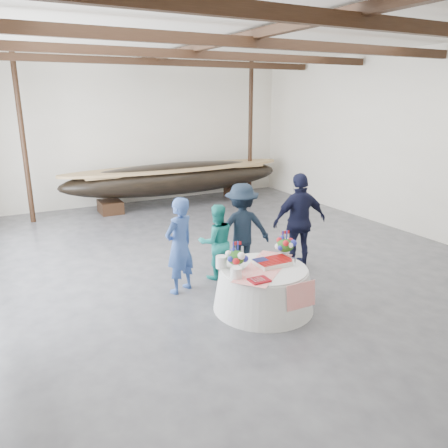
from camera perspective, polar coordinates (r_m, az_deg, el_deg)
floor at (r=9.54m, az=0.42°, el=-4.32°), size 10.00×12.00×0.01m
wall_back at (r=14.54m, az=-10.95°, el=11.67°), size 10.00×0.02×4.50m
wall_right at (r=12.15m, az=22.09°, el=9.91°), size 0.02×12.00×4.50m
ceiling at (r=8.99m, az=0.48°, el=23.58°), size 10.00×12.00×0.01m
pavilion_structure at (r=9.69m, az=-2.01°, el=20.10°), size 9.80×11.76×4.50m
longboat_display at (r=14.00m, az=-6.10°, el=5.99°), size 7.26×1.45×1.36m
banquet_table at (r=7.25m, az=5.18°, el=-8.30°), size 1.65×1.65×0.71m
tabletop_items at (r=7.18m, az=4.76°, el=-4.18°), size 1.53×1.39×0.40m
guest_woman_blue at (r=7.67m, az=-5.84°, el=-2.82°), size 0.74×0.64×1.73m
guest_woman_teal at (r=8.26m, az=-0.98°, el=-2.33°), size 0.78×0.65×1.45m
guest_man_left at (r=8.51m, az=2.31°, el=-0.59°), size 1.28×0.94×1.78m
guest_man_right at (r=8.81m, az=9.84°, el=0.33°), size 1.19×0.62×1.94m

